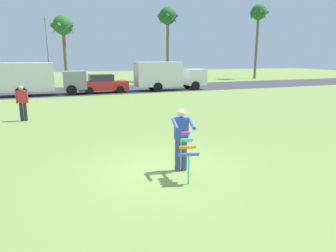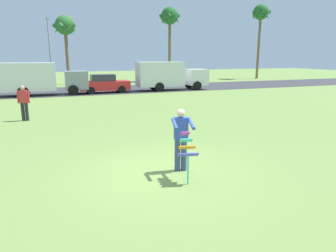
{
  "view_description": "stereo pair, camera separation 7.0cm",
  "coord_description": "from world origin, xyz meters",
  "px_view_note": "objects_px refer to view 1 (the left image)",
  "views": [
    {
      "loc": [
        -2.73,
        -7.37,
        3.09
      ],
      "look_at": [
        0.44,
        0.88,
        1.05
      ],
      "focal_mm": 32.22,
      "sensor_mm": 36.0,
      "label": 1
    },
    {
      "loc": [
        -2.67,
        -7.39,
        3.09
      ],
      "look_at": [
        0.44,
        0.88,
        1.05
      ],
      "focal_mm": 32.22,
      "sensor_mm": 36.0,
      "label": 2
    }
  ],
  "objects_px": {
    "person_kite_flyer": "(181,137)",
    "palm_tree_centre_far": "(168,19)",
    "streetlight_pole": "(48,48)",
    "person_walker_near": "(22,102)",
    "palm_tree_right_near": "(63,28)",
    "parked_car_red": "(103,84)",
    "kite_held": "(188,149)",
    "parked_truck_white_box": "(167,75)",
    "palm_tree_far_left": "(258,16)",
    "parked_truck_grey_van": "(37,78)"
  },
  "relations": [
    {
      "from": "parked_car_red",
      "to": "parked_truck_white_box",
      "type": "bearing_deg",
      "value": 0.0
    },
    {
      "from": "parked_car_red",
      "to": "palm_tree_right_near",
      "type": "height_order",
      "value": "palm_tree_right_near"
    },
    {
      "from": "kite_held",
      "to": "palm_tree_centre_far",
      "type": "distance_m",
      "value": 32.73
    },
    {
      "from": "parked_truck_grey_van",
      "to": "kite_held",
      "type": "bearing_deg",
      "value": -78.53
    },
    {
      "from": "palm_tree_centre_far",
      "to": "streetlight_pole",
      "type": "height_order",
      "value": "palm_tree_centre_far"
    },
    {
      "from": "kite_held",
      "to": "palm_tree_right_near",
      "type": "bearing_deg",
      "value": 92.66
    },
    {
      "from": "palm_tree_far_left",
      "to": "parked_truck_grey_van",
      "type": "bearing_deg",
      "value": -160.65
    },
    {
      "from": "parked_truck_grey_van",
      "to": "parked_truck_white_box",
      "type": "height_order",
      "value": "same"
    },
    {
      "from": "person_kite_flyer",
      "to": "parked_truck_grey_van",
      "type": "height_order",
      "value": "parked_truck_grey_van"
    },
    {
      "from": "parked_truck_white_box",
      "to": "parked_truck_grey_van",
      "type": "bearing_deg",
      "value": 180.0
    },
    {
      "from": "parked_truck_grey_van",
      "to": "palm_tree_far_left",
      "type": "relative_size",
      "value": 0.66
    },
    {
      "from": "parked_truck_grey_van",
      "to": "parked_car_red",
      "type": "bearing_deg",
      "value": -0.01
    },
    {
      "from": "palm_tree_right_near",
      "to": "streetlight_pole",
      "type": "bearing_deg",
      "value": -129.86
    },
    {
      "from": "parked_car_red",
      "to": "palm_tree_far_left",
      "type": "relative_size",
      "value": 0.42
    },
    {
      "from": "parked_truck_grey_van",
      "to": "parked_truck_white_box",
      "type": "bearing_deg",
      "value": -0.0
    },
    {
      "from": "palm_tree_centre_far",
      "to": "palm_tree_far_left",
      "type": "height_order",
      "value": "palm_tree_far_left"
    },
    {
      "from": "parked_truck_grey_van",
      "to": "parked_car_red",
      "type": "relative_size",
      "value": 1.59
    },
    {
      "from": "streetlight_pole",
      "to": "person_walker_near",
      "type": "height_order",
      "value": "streetlight_pole"
    },
    {
      "from": "parked_truck_grey_van",
      "to": "palm_tree_centre_far",
      "type": "xyz_separation_m",
      "value": [
        15.07,
        9.97,
        6.18
      ]
    },
    {
      "from": "parked_car_red",
      "to": "palm_tree_centre_far",
      "type": "height_order",
      "value": "palm_tree_centre_far"
    },
    {
      "from": "parked_truck_grey_van",
      "to": "palm_tree_centre_far",
      "type": "bearing_deg",
      "value": 33.49
    },
    {
      "from": "parked_car_red",
      "to": "streetlight_pole",
      "type": "xyz_separation_m",
      "value": [
        -4.24,
        7.53,
        3.22
      ]
    },
    {
      "from": "parked_car_red",
      "to": "palm_tree_right_near",
      "type": "relative_size",
      "value": 0.56
    },
    {
      "from": "parked_car_red",
      "to": "streetlight_pole",
      "type": "relative_size",
      "value": 0.6
    },
    {
      "from": "streetlight_pole",
      "to": "person_kite_flyer",
      "type": "bearing_deg",
      "value": -83.06
    },
    {
      "from": "kite_held",
      "to": "person_kite_flyer",
      "type": "bearing_deg",
      "value": 78.56
    },
    {
      "from": "kite_held",
      "to": "parked_truck_white_box",
      "type": "relative_size",
      "value": 0.18
    },
    {
      "from": "parked_truck_grey_van",
      "to": "parked_car_red",
      "type": "height_order",
      "value": "parked_truck_grey_van"
    },
    {
      "from": "palm_tree_right_near",
      "to": "palm_tree_far_left",
      "type": "xyz_separation_m",
      "value": [
        25.85,
        0.41,
        2.43
      ]
    },
    {
      "from": "palm_tree_far_left",
      "to": "person_walker_near",
      "type": "bearing_deg",
      "value": -144.63
    },
    {
      "from": "parked_truck_grey_van",
      "to": "streetlight_pole",
      "type": "bearing_deg",
      "value": 82.76
    },
    {
      "from": "person_kite_flyer",
      "to": "kite_held",
      "type": "relative_size",
      "value": 1.4
    },
    {
      "from": "palm_tree_right_near",
      "to": "palm_tree_far_left",
      "type": "bearing_deg",
      "value": 0.92
    },
    {
      "from": "person_kite_flyer",
      "to": "palm_tree_centre_far",
      "type": "relative_size",
      "value": 0.19
    },
    {
      "from": "person_kite_flyer",
      "to": "parked_car_red",
      "type": "xyz_separation_m",
      "value": [
        0.96,
        19.37,
        -0.18
      ]
    },
    {
      "from": "palm_tree_right_near",
      "to": "palm_tree_centre_far",
      "type": "bearing_deg",
      "value": 1.65
    },
    {
      "from": "person_kite_flyer",
      "to": "streetlight_pole",
      "type": "height_order",
      "value": "streetlight_pole"
    },
    {
      "from": "person_kite_flyer",
      "to": "person_walker_near",
      "type": "relative_size",
      "value": 1.0
    },
    {
      "from": "parked_car_red",
      "to": "palm_tree_right_near",
      "type": "xyz_separation_m",
      "value": [
        -2.5,
        9.61,
        5.38
      ]
    },
    {
      "from": "palm_tree_far_left",
      "to": "palm_tree_centre_far",
      "type": "bearing_deg",
      "value": -179.75
    },
    {
      "from": "kite_held",
      "to": "parked_truck_white_box",
      "type": "bearing_deg",
      "value": 70.64
    },
    {
      "from": "person_walker_near",
      "to": "palm_tree_far_left",
      "type": "bearing_deg",
      "value": 35.37
    },
    {
      "from": "person_kite_flyer",
      "to": "palm_tree_right_near",
      "type": "distance_m",
      "value": 29.48
    },
    {
      "from": "parked_truck_white_box",
      "to": "palm_tree_centre_far",
      "type": "distance_m",
      "value": 12.37
    },
    {
      "from": "parked_truck_grey_van",
      "to": "streetlight_pole",
      "type": "distance_m",
      "value": 8.01
    },
    {
      "from": "parked_car_red",
      "to": "parked_truck_white_box",
      "type": "relative_size",
      "value": 0.63
    },
    {
      "from": "person_kite_flyer",
      "to": "person_walker_near",
      "type": "xyz_separation_m",
      "value": [
        -4.58,
        8.88,
        -0.02
      ]
    },
    {
      "from": "person_kite_flyer",
      "to": "parked_truck_grey_van",
      "type": "distance_m",
      "value": 19.83
    },
    {
      "from": "kite_held",
      "to": "streetlight_pole",
      "type": "distance_m",
      "value": 27.99
    },
    {
      "from": "parked_truck_grey_van",
      "to": "palm_tree_right_near",
      "type": "relative_size",
      "value": 0.9
    }
  ]
}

